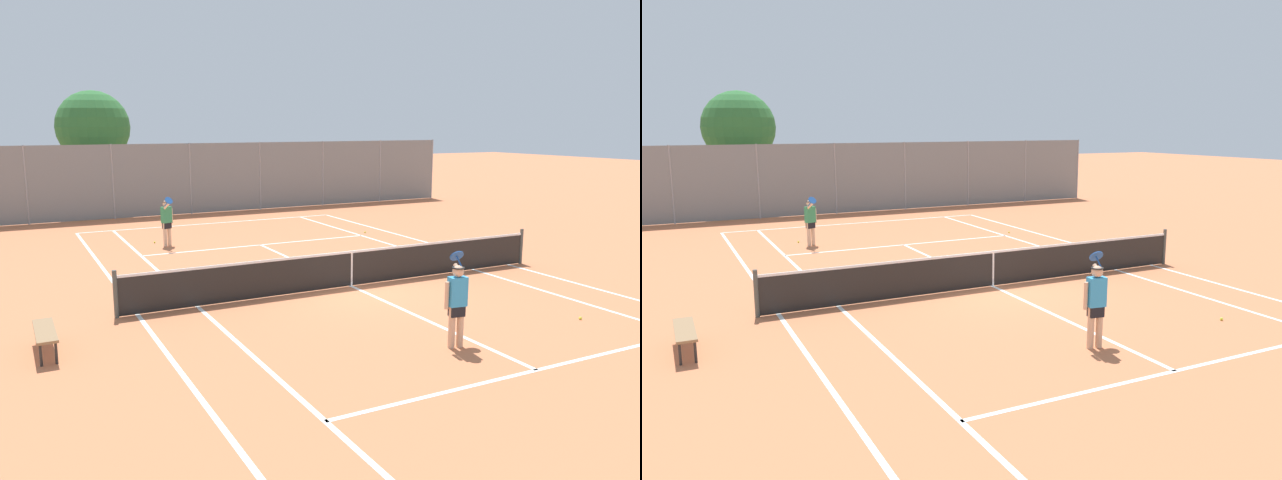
{
  "view_description": "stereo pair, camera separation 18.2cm",
  "coord_description": "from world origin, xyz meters",
  "views": [
    {
      "loc": [
        -7.98,
        -13.74,
        4.18
      ],
      "look_at": [
        -0.16,
        1.5,
        1.0
      ],
      "focal_mm": 35.0,
      "sensor_mm": 36.0,
      "label": 1
    },
    {
      "loc": [
        -7.82,
        -13.82,
        4.18
      ],
      "look_at": [
        -0.16,
        1.5,
        1.0
      ],
      "focal_mm": 35.0,
      "sensor_mm": 36.0,
      "label": 2
    }
  ],
  "objects": [
    {
      "name": "tennis_net",
      "position": [
        0.0,
        0.0,
        0.51
      ],
      "size": [
        12.0,
        0.1,
        1.07
      ],
      "color": "#474C47",
      "rests_on": "ground"
    },
    {
      "name": "loose_tennis_ball_2",
      "position": [
        4.56,
        6.83,
        0.03
      ],
      "size": [
        0.07,
        0.07,
        0.07
      ],
      "primitive_type": "sphere",
      "color": "#D1DB33",
      "rests_on": "ground"
    },
    {
      "name": "loose_tennis_ball_1",
      "position": [
        -3.25,
        8.46,
        0.03
      ],
      "size": [
        0.07,
        0.07,
        0.07
      ],
      "primitive_type": "sphere",
      "color": "#D1DB33",
      "rests_on": "ground"
    },
    {
      "name": "ground_plane",
      "position": [
        0.0,
        0.0,
        0.0
      ],
      "size": [
        120.0,
        120.0,
        0.0
      ],
      "primitive_type": "plane",
      "color": "#C67047"
    },
    {
      "name": "tree_behind_left",
      "position": [
        -3.95,
        17.86,
        3.94
      ],
      "size": [
        3.41,
        3.41,
        5.77
      ],
      "color": "brown",
      "rests_on": "ground"
    },
    {
      "name": "loose_tennis_ball_0",
      "position": [
        3.01,
        -4.75,
        0.03
      ],
      "size": [
        0.07,
        0.07,
        0.07
      ],
      "primitive_type": "sphere",
      "color": "#D1DB33",
      "rests_on": "ground"
    },
    {
      "name": "back_fence",
      "position": [
        0.0,
        15.17,
        1.67
      ],
      "size": [
        28.21,
        0.08,
        3.34
      ],
      "color": "gray",
      "rests_on": "ground"
    },
    {
      "name": "player_near_side",
      "position": [
        -0.52,
        -4.84,
        0.93
      ],
      "size": [
        0.75,
        0.72,
        1.77
      ],
      "color": "#D8A884",
      "rests_on": "ground"
    },
    {
      "name": "player_far_left",
      "position": [
        -2.95,
        7.72,
        0.93
      ],
      "size": [
        0.44,
        0.89,
        1.77
      ],
      "color": "beige",
      "rests_on": "ground"
    },
    {
      "name": "court_line_markings",
      "position": [
        0.0,
        0.0,
        0.0
      ],
      "size": [
        11.1,
        23.9,
        0.01
      ],
      "color": "white",
      "rests_on": "ground"
    },
    {
      "name": "courtside_bench",
      "position": [
        -7.48,
        -1.65,
        0.41
      ],
      "size": [
        0.36,
        1.5,
        0.47
      ],
      "color": "olive",
      "rests_on": "ground"
    }
  ]
}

